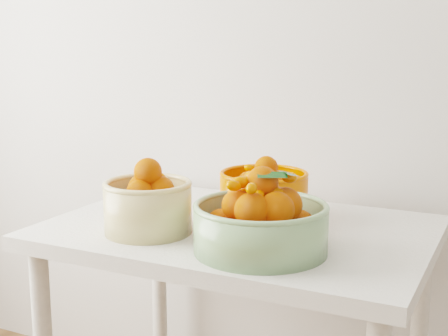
{
  "coord_description": "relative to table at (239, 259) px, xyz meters",
  "views": [
    {
      "loc": [
        0.33,
        0.14,
        1.22
      ],
      "look_at": [
        -0.35,
        1.52,
        0.92
      ],
      "focal_mm": 50.0,
      "sensor_mm": 36.0,
      "label": 1
    }
  ],
  "objects": [
    {
      "name": "bowl_green",
      "position": [
        0.13,
        -0.17,
        0.17
      ],
      "size": [
        0.34,
        0.34,
        0.2
      ],
      "rotation": [
        0.0,
        0.0,
        -0.09
      ],
      "color": "#7FA371",
      "rests_on": "table"
    },
    {
      "name": "table",
      "position": [
        0.0,
        0.0,
        0.0
      ],
      "size": [
        1.0,
        0.7,
        0.75
      ],
      "color": "silver",
      "rests_on": "ground"
    },
    {
      "name": "bowl_cream",
      "position": [
        -0.18,
        -0.16,
        0.17
      ],
      "size": [
        0.27,
        0.27,
        0.19
      ],
      "rotation": [
        0.0,
        0.0,
        -0.22
      ],
      "color": "#D2BA80",
      "rests_on": "table"
    },
    {
      "name": "bowl_orange",
      "position": [
        0.03,
        0.1,
        0.17
      ],
      "size": [
        0.32,
        0.32,
        0.18
      ],
      "rotation": [
        0.0,
        0.0,
        0.41
      ],
      "color": "#EC4B00",
      "rests_on": "table"
    }
  ]
}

